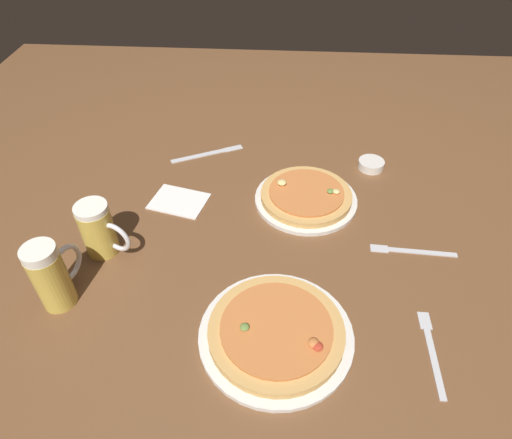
# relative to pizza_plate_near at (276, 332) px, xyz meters

# --- Properties ---
(ground_plane) EXTENTS (2.40, 2.40, 0.03)m
(ground_plane) POSITION_rel_pizza_plate_near_xyz_m (-0.07, 0.34, -0.03)
(ground_plane) COLOR brown
(pizza_plate_near) EXTENTS (0.33, 0.33, 0.05)m
(pizza_plate_near) POSITION_rel_pizza_plate_near_xyz_m (0.00, 0.00, 0.00)
(pizza_plate_near) COLOR silver
(pizza_plate_near) RESTS_ON ground_plane
(pizza_plate_far) EXTENTS (0.29, 0.29, 0.05)m
(pizza_plate_far) POSITION_rel_pizza_plate_near_xyz_m (0.07, 0.45, 0.00)
(pizza_plate_far) COLOR silver
(pizza_plate_far) RESTS_ON ground_plane
(beer_mug_dark) EXTENTS (0.07, 0.13, 0.17)m
(beer_mug_dark) POSITION_rel_pizza_plate_near_xyz_m (-0.49, 0.07, 0.07)
(beer_mug_dark) COLOR gold
(beer_mug_dark) RESTS_ON ground_plane
(beer_mug_amber) EXTENTS (0.13, 0.08, 0.15)m
(beer_mug_amber) POSITION_rel_pizza_plate_near_xyz_m (-0.44, 0.22, 0.06)
(beer_mug_amber) COLOR gold
(beer_mug_amber) RESTS_ON ground_plane
(ramekin_sauce) EXTENTS (0.08, 0.08, 0.03)m
(ramekin_sauce) POSITION_rel_pizza_plate_near_xyz_m (0.27, 0.63, -0.00)
(ramekin_sauce) COLOR silver
(ramekin_sauce) RESTS_ON ground_plane
(napkin_folded) EXTENTS (0.18, 0.15, 0.01)m
(napkin_folded) POSITION_rel_pizza_plate_near_xyz_m (-0.29, 0.42, -0.01)
(napkin_folded) COLOR white
(napkin_folded) RESTS_ON ground_plane
(fork_left) EXTENTS (0.21, 0.03, 0.01)m
(fork_left) POSITION_rel_pizza_plate_near_xyz_m (0.33, 0.27, -0.01)
(fork_left) COLOR silver
(fork_left) RESTS_ON ground_plane
(knife_right) EXTENTS (0.22, 0.12, 0.01)m
(knife_right) POSITION_rel_pizza_plate_near_xyz_m (-0.24, 0.67, -0.01)
(knife_right) COLOR silver
(knife_right) RESTS_ON ground_plane
(fork_spare) EXTENTS (0.03, 0.20, 0.01)m
(fork_spare) POSITION_rel_pizza_plate_near_xyz_m (0.32, -0.01, -0.01)
(fork_spare) COLOR silver
(fork_spare) RESTS_ON ground_plane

